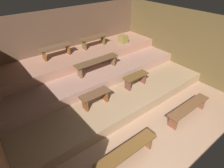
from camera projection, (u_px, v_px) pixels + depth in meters
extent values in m
cube|color=tan|center=(111.00, 99.00, 5.88)|extent=(6.90, 5.72, 0.08)
cube|color=brown|center=(69.00, 40.00, 6.87)|extent=(6.90, 0.06, 2.27)
cube|color=brown|center=(177.00, 41.00, 6.83)|extent=(0.06, 5.72, 2.27)
cube|color=tan|center=(99.00, 85.00, 6.20)|extent=(6.10, 3.63, 0.29)
cube|color=tan|center=(87.00, 69.00, 6.47)|extent=(6.10, 2.34, 0.29)
cube|color=tan|center=(79.00, 57.00, 6.63)|extent=(6.10, 1.34, 0.29)
cube|color=brown|center=(127.00, 150.00, 3.81)|extent=(1.50, 0.29, 0.04)
cube|color=brown|center=(147.00, 141.00, 4.24)|extent=(0.05, 0.23, 0.35)
cube|color=brown|center=(189.00, 106.00, 4.95)|extent=(1.50, 0.29, 0.04)
cube|color=brown|center=(173.00, 122.00, 4.73)|extent=(0.05, 0.23, 0.35)
cube|color=brown|center=(200.00, 103.00, 5.38)|extent=(0.05, 0.23, 0.35)
cube|color=brown|center=(95.00, 94.00, 4.92)|extent=(0.84, 0.29, 0.04)
cube|color=brown|center=(85.00, 104.00, 4.86)|extent=(0.05, 0.23, 0.35)
cube|color=brown|center=(105.00, 95.00, 5.19)|extent=(0.05, 0.23, 0.35)
cube|color=brown|center=(136.00, 76.00, 5.69)|extent=(0.84, 0.29, 0.04)
cube|color=brown|center=(128.00, 85.00, 5.63)|extent=(0.05, 0.23, 0.35)
cube|color=brown|center=(143.00, 78.00, 5.96)|extent=(0.05, 0.23, 0.35)
cube|color=brown|center=(97.00, 61.00, 5.89)|extent=(1.50, 0.29, 0.04)
cube|color=brown|center=(80.00, 72.00, 5.67)|extent=(0.05, 0.23, 0.35)
cube|color=brown|center=(112.00, 61.00, 6.32)|extent=(0.05, 0.23, 0.35)
cube|color=brown|center=(55.00, 47.00, 6.07)|extent=(1.07, 0.29, 0.04)
cube|color=brown|center=(44.00, 56.00, 5.96)|extent=(0.05, 0.23, 0.35)
cube|color=brown|center=(68.00, 49.00, 6.39)|extent=(0.05, 0.23, 0.35)
cube|color=brown|center=(94.00, 37.00, 6.83)|extent=(1.07, 0.29, 0.04)
cube|color=brown|center=(84.00, 45.00, 6.72)|extent=(0.05, 0.23, 0.35)
cube|color=brown|center=(103.00, 40.00, 7.15)|extent=(0.05, 0.23, 0.35)
cube|color=olive|center=(123.00, 39.00, 7.28)|extent=(0.29, 0.29, 0.29)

